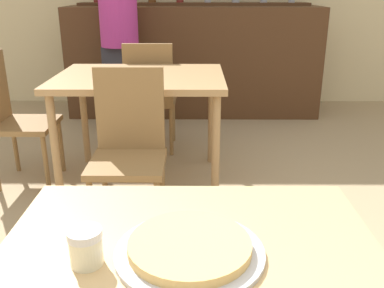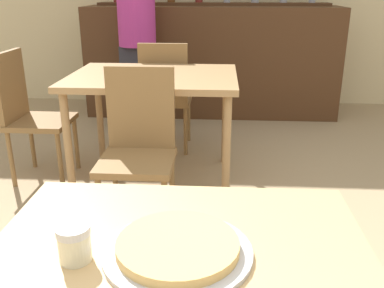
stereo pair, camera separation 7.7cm
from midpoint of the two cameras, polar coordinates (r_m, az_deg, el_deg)
name	(u,v)px [view 2 (the right image)]	position (r m, az deg, el deg)	size (l,w,h in m)	color
dining_table_far	(154,87)	(2.87, -4.36, 7.61)	(1.10, 0.84, 0.76)	#A87F51
bar_counter	(212,61)	(4.61, 3.13, 10.94)	(2.60, 0.56, 1.12)	#4C2D19
chair_far_side_front	(139,141)	(2.36, -6.18, 0.41)	(0.40, 0.40, 0.90)	olive
chair_far_side_back	(165,91)	(3.48, -2.96, 7.00)	(0.40, 0.40, 0.90)	olive
chair_far_side_left	(28,109)	(3.16, -20.37, 4.37)	(0.40, 0.40, 0.90)	olive
pizza_tray	(180,248)	(1.02, 0.59, -13.79)	(0.35, 0.35, 0.04)	#B7B7BC
cheese_shaker	(74,243)	(1.01, -13.28, -12.78)	(0.08, 0.08, 0.09)	beige
person_standing	(137,34)	(4.05, -6.76, 14.34)	(0.34, 0.34, 1.65)	#2D2D38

